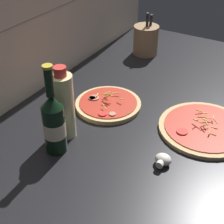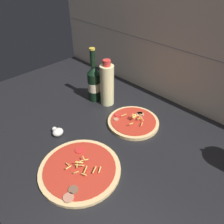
{
  "view_description": "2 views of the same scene",
  "coord_description": "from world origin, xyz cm",
  "px_view_note": "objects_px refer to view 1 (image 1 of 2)",
  "views": [
    {
      "loc": [
        -84.38,
        -36.09,
        69.24
      ],
      "look_at": [
        -9.89,
        8.08,
        10.0
      ],
      "focal_mm": 55.0,
      "sensor_mm": 36.0,
      "label": 1
    },
    {
      "loc": [
        49.68,
        -44.33,
        66.1
      ],
      "look_at": [
        -4.6,
        9.67,
        9.21
      ],
      "focal_mm": 35.0,
      "sensor_mm": 36.0,
      "label": 2
    }
  ],
  "objects_px": {
    "mushroom_left": "(163,160)",
    "oil_bottle": "(63,105)",
    "pizza_far": "(108,104)",
    "utensil_crock": "(146,40)",
    "pizza_near": "(205,128)",
    "beer_bottle": "(54,123)"
  },
  "relations": [
    {
      "from": "mushroom_left",
      "to": "pizza_far",
      "type": "bearing_deg",
      "value": 58.3
    },
    {
      "from": "oil_bottle",
      "to": "pizza_far",
      "type": "bearing_deg",
      "value": -9.05
    },
    {
      "from": "pizza_near",
      "to": "oil_bottle",
      "type": "relative_size",
      "value": 1.25
    },
    {
      "from": "pizza_far",
      "to": "mushroom_left",
      "type": "xyz_separation_m",
      "value": [
        -0.18,
        -0.29,
        0.01
      ]
    },
    {
      "from": "utensil_crock",
      "to": "oil_bottle",
      "type": "bearing_deg",
      "value": -175.68
    },
    {
      "from": "pizza_far",
      "to": "beer_bottle",
      "type": "xyz_separation_m",
      "value": [
        -0.28,
        0.01,
        0.09
      ]
    },
    {
      "from": "beer_bottle",
      "to": "utensil_crock",
      "type": "distance_m",
      "value": 0.75
    },
    {
      "from": "mushroom_left",
      "to": "oil_bottle",
      "type": "bearing_deg",
      "value": 94.84
    },
    {
      "from": "pizza_far",
      "to": "oil_bottle",
      "type": "distance_m",
      "value": 0.23
    },
    {
      "from": "pizza_near",
      "to": "beer_bottle",
      "type": "distance_m",
      "value": 0.48
    },
    {
      "from": "beer_bottle",
      "to": "oil_bottle",
      "type": "bearing_deg",
      "value": 16.94
    },
    {
      "from": "pizza_near",
      "to": "utensil_crock",
      "type": "relative_size",
      "value": 1.52
    },
    {
      "from": "oil_bottle",
      "to": "utensil_crock",
      "type": "distance_m",
      "value": 0.67
    },
    {
      "from": "pizza_near",
      "to": "pizza_far",
      "type": "relative_size",
      "value": 1.26
    },
    {
      "from": "oil_bottle",
      "to": "pizza_near",
      "type": "bearing_deg",
      "value": -56.67
    },
    {
      "from": "pizza_far",
      "to": "oil_bottle",
      "type": "relative_size",
      "value": 0.99
    },
    {
      "from": "pizza_far",
      "to": "utensil_crock",
      "type": "distance_m",
      "value": 0.48
    },
    {
      "from": "beer_bottle",
      "to": "oil_bottle",
      "type": "distance_m",
      "value": 0.08
    },
    {
      "from": "pizza_near",
      "to": "pizza_far",
      "type": "xyz_separation_m",
      "value": [
        -0.04,
        0.34,
        0.0
      ]
    },
    {
      "from": "beer_bottle",
      "to": "mushroom_left",
      "type": "bearing_deg",
      "value": -71.38
    },
    {
      "from": "pizza_near",
      "to": "oil_bottle",
      "type": "xyz_separation_m",
      "value": [
        -0.24,
        0.37,
        0.1
      ]
    },
    {
      "from": "beer_bottle",
      "to": "mushroom_left",
      "type": "height_order",
      "value": "beer_bottle"
    }
  ]
}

